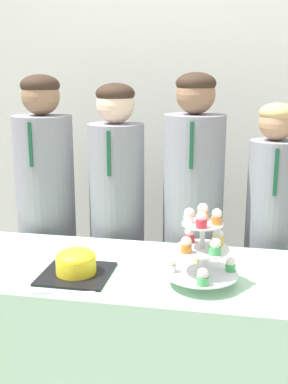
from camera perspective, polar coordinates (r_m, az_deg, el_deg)
The scene contains 9 objects.
wall_back at distance 3.10m, azimuth 3.68°, elevation 10.25°, with size 9.00×0.06×2.70m.
table at distance 2.21m, azimuth -0.95°, elevation -18.03°, with size 1.68×0.66×0.76m.
round_cake at distance 1.97m, azimuth -8.07°, elevation -8.38°, with size 0.28×0.28×0.11m.
cake_knife at distance 1.85m, azimuth -10.66°, elevation -11.67°, with size 0.23×0.07×0.01m.
cupcake_stand at distance 1.85m, azimuth 6.90°, elevation -6.56°, with size 0.28×0.28×0.31m.
student_0 at distance 2.70m, azimuth -11.40°, elevation -3.92°, with size 0.31×0.32×1.54m.
student_1 at distance 2.58m, azimuth -3.19°, elevation -4.76°, with size 0.29×0.29×1.50m.
student_2 at distance 2.51m, azimuth 5.72°, elevation -4.91°, with size 0.31×0.31×1.55m.
student_3 at distance 2.53m, azimuth 14.56°, elevation -6.50°, with size 0.25×0.25×1.41m.
Camera 1 is at (0.39, -1.50, 1.55)m, focal length 45.00 mm.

